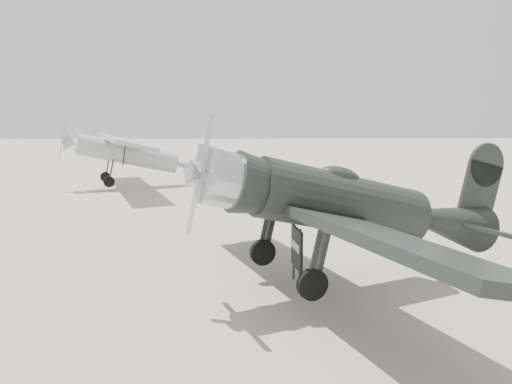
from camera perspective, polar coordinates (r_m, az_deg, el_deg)
ground at (r=14.30m, az=3.33°, el=-7.74°), size 160.00×160.00×0.00m
lowwing_monoplane at (r=11.74m, az=11.19°, el=-1.67°), size 8.32×11.37×3.71m
highwing_monoplane at (r=29.34m, az=-13.75°, el=4.64°), size 8.56×11.85×3.39m
sign_board at (r=12.17m, az=4.69°, el=-6.53°), size 0.18×0.99×1.42m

